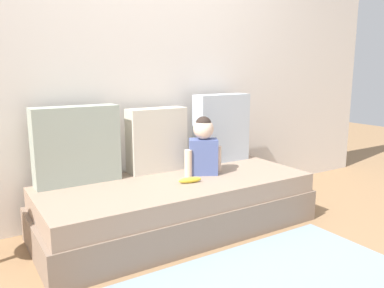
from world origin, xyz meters
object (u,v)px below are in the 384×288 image
couch (177,205)px  banana (190,180)px  throw_pillow_left (77,145)px  toddler (203,146)px  throw_pillow_right (221,128)px  throw_pillow_center (157,140)px

couch → banana: bearing=-67.6°
throw_pillow_left → toddler: bearing=-17.5°
throw_pillow_left → throw_pillow_right: (1.23, 0.00, 0.02)m
banana → throw_pillow_center: bearing=95.9°
couch → banana: (0.04, -0.10, 0.21)m
throw_pillow_right → throw_pillow_center: bearing=180.0°
throw_pillow_center → throw_pillow_right: bearing=0.0°
throw_pillow_left → banana: bearing=-32.3°
throw_pillow_left → throw_pillow_right: bearing=0.0°
throw_pillow_center → banana: (0.04, -0.42, -0.22)m
banana → toddler: bearing=34.7°
toddler → banana: toddler is taller
throw_pillow_center → toddler: bearing=-47.6°
throw_pillow_left → throw_pillow_right: 1.23m
couch → throw_pillow_left: bearing=153.1°
couch → banana: 0.24m
couch → throw_pillow_center: throw_pillow_center is taller
couch → toddler: 0.48m
couch → throw_pillow_right: bearing=26.9°
couch → banana: size_ratio=11.66×
couch → throw_pillow_right: 0.84m
throw_pillow_left → toddler: 0.91m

